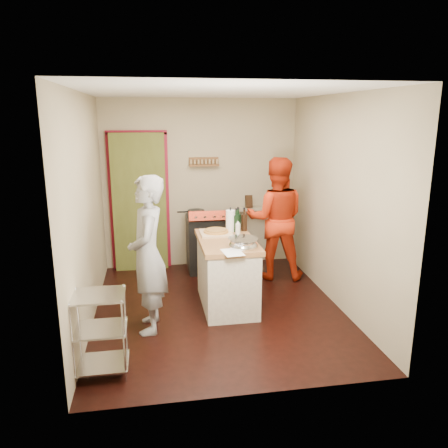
% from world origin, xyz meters
% --- Properties ---
extents(floor, '(3.50, 3.50, 0.00)m').
position_xyz_m(floor, '(0.00, 0.00, 0.00)').
color(floor, black).
rests_on(floor, ground).
extents(back_wall, '(3.00, 0.44, 2.60)m').
position_xyz_m(back_wall, '(-0.64, 1.78, 1.13)').
color(back_wall, tan).
rests_on(back_wall, ground).
extents(left_wall, '(0.04, 3.50, 2.60)m').
position_xyz_m(left_wall, '(-1.50, 0.00, 1.30)').
color(left_wall, tan).
rests_on(left_wall, ground).
extents(right_wall, '(0.04, 3.50, 2.60)m').
position_xyz_m(right_wall, '(1.50, 0.00, 1.30)').
color(right_wall, tan).
rests_on(right_wall, ground).
extents(ceiling, '(3.00, 3.50, 0.02)m').
position_xyz_m(ceiling, '(0.00, 0.00, 2.61)').
color(ceiling, white).
rests_on(ceiling, back_wall).
extents(stove, '(0.60, 0.63, 1.00)m').
position_xyz_m(stove, '(0.05, 1.42, 0.45)').
color(stove, black).
rests_on(stove, ground).
extents(wire_shelving, '(0.48, 0.40, 0.80)m').
position_xyz_m(wire_shelving, '(-1.28, -1.20, 0.44)').
color(wire_shelving, silver).
rests_on(wire_shelving, ground).
extents(island, '(0.68, 1.26, 1.18)m').
position_xyz_m(island, '(0.13, 0.10, 0.46)').
color(island, beige).
rests_on(island, ground).
extents(person_stripe, '(0.43, 0.65, 1.74)m').
position_xyz_m(person_stripe, '(-0.83, -0.38, 0.87)').
color(person_stripe, '#BBBBC0').
rests_on(person_stripe, ground).
extents(person_red, '(1.00, 0.85, 1.78)m').
position_xyz_m(person_red, '(1.00, 0.98, 0.89)').
color(person_red, red).
rests_on(person_red, ground).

